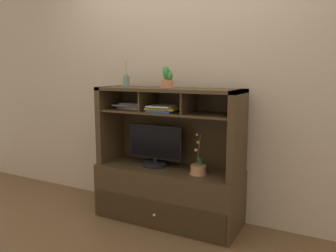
{
  "coord_description": "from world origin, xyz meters",
  "views": [
    {
      "loc": [
        1.44,
        -2.74,
        1.42
      ],
      "look_at": [
        0.0,
        0.0,
        0.91
      ],
      "focal_mm": 36.57,
      "sensor_mm": 36.0,
      "label": 1
    }
  ],
  "objects_px": {
    "media_console": "(168,180)",
    "magazine_stack_left": "(134,105)",
    "magazine_stack_centre": "(164,109)",
    "potted_succulent": "(168,79)",
    "diffuser_bottle": "(126,81)",
    "potted_orchid": "(198,169)",
    "tv_monitor": "(155,148)"
  },
  "relations": [
    {
      "from": "media_console",
      "to": "magazine_stack_left",
      "type": "height_order",
      "value": "media_console"
    },
    {
      "from": "magazine_stack_centre",
      "to": "potted_succulent",
      "type": "xyz_separation_m",
      "value": [
        0.03,
        0.02,
        0.27
      ]
    },
    {
      "from": "magazine_stack_centre",
      "to": "diffuser_bottle",
      "type": "xyz_separation_m",
      "value": [
        -0.42,
        0.02,
        0.24
      ]
    },
    {
      "from": "potted_orchid",
      "to": "magazine_stack_left",
      "type": "xyz_separation_m",
      "value": [
        -0.73,
        0.1,
        0.52
      ]
    },
    {
      "from": "diffuser_bottle",
      "to": "magazine_stack_centre",
      "type": "bearing_deg",
      "value": -2.33
    },
    {
      "from": "magazine_stack_left",
      "to": "magazine_stack_centre",
      "type": "height_order",
      "value": "magazine_stack_left"
    },
    {
      "from": "magazine_stack_centre",
      "to": "potted_succulent",
      "type": "relative_size",
      "value": 1.5
    },
    {
      "from": "potted_succulent",
      "to": "potted_orchid",
      "type": "bearing_deg",
      "value": -6.52
    },
    {
      "from": "potted_orchid",
      "to": "tv_monitor",
      "type": "bearing_deg",
      "value": 173.24
    },
    {
      "from": "potted_orchid",
      "to": "magazine_stack_left",
      "type": "height_order",
      "value": "magazine_stack_left"
    },
    {
      "from": "tv_monitor",
      "to": "potted_orchid",
      "type": "relative_size",
      "value": 1.53
    },
    {
      "from": "tv_monitor",
      "to": "potted_orchid",
      "type": "xyz_separation_m",
      "value": [
        0.47,
        -0.06,
        -0.12
      ]
    },
    {
      "from": "tv_monitor",
      "to": "diffuser_bottle",
      "type": "distance_m",
      "value": 0.7
    },
    {
      "from": "potted_orchid",
      "to": "magazine_stack_left",
      "type": "relative_size",
      "value": 1.01
    },
    {
      "from": "media_console",
      "to": "tv_monitor",
      "type": "distance_m",
      "value": 0.32
    },
    {
      "from": "tv_monitor",
      "to": "magazine_stack_centre",
      "type": "xyz_separation_m",
      "value": [
        0.11,
        -0.04,
        0.39
      ]
    },
    {
      "from": "magazine_stack_centre",
      "to": "potted_succulent",
      "type": "distance_m",
      "value": 0.27
    },
    {
      "from": "media_console",
      "to": "potted_succulent",
      "type": "xyz_separation_m",
      "value": [
        0.0,
        -0.02,
        0.95
      ]
    },
    {
      "from": "magazine_stack_centre",
      "to": "potted_succulent",
      "type": "height_order",
      "value": "potted_succulent"
    },
    {
      "from": "potted_orchid",
      "to": "magazine_stack_centre",
      "type": "height_order",
      "value": "magazine_stack_centre"
    },
    {
      "from": "media_console",
      "to": "tv_monitor",
      "type": "xyz_separation_m",
      "value": [
        -0.14,
        0.0,
        0.29
      ]
    },
    {
      "from": "media_console",
      "to": "diffuser_bottle",
      "type": "xyz_separation_m",
      "value": [
        -0.45,
        -0.02,
        0.92
      ]
    },
    {
      "from": "magazine_stack_left",
      "to": "potted_succulent",
      "type": "height_order",
      "value": "potted_succulent"
    },
    {
      "from": "potted_orchid",
      "to": "media_console",
      "type": "bearing_deg",
      "value": 170.8
    },
    {
      "from": "magazine_stack_left",
      "to": "diffuser_bottle",
      "type": "xyz_separation_m",
      "value": [
        -0.04,
        -0.07,
        0.24
      ]
    },
    {
      "from": "magazine_stack_left",
      "to": "magazine_stack_centre",
      "type": "bearing_deg",
      "value": -12.54
    },
    {
      "from": "media_console",
      "to": "magazine_stack_centre",
      "type": "xyz_separation_m",
      "value": [
        -0.03,
        -0.03,
        0.68
      ]
    },
    {
      "from": "potted_succulent",
      "to": "media_console",
      "type": "bearing_deg",
      "value": 92.09
    },
    {
      "from": "potted_orchid",
      "to": "potted_succulent",
      "type": "relative_size",
      "value": 1.87
    },
    {
      "from": "tv_monitor",
      "to": "magazine_stack_centre",
      "type": "height_order",
      "value": "magazine_stack_centre"
    },
    {
      "from": "tv_monitor",
      "to": "magazine_stack_left",
      "type": "relative_size",
      "value": 1.54
    },
    {
      "from": "media_console",
      "to": "tv_monitor",
      "type": "bearing_deg",
      "value": 178.93
    }
  ]
}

